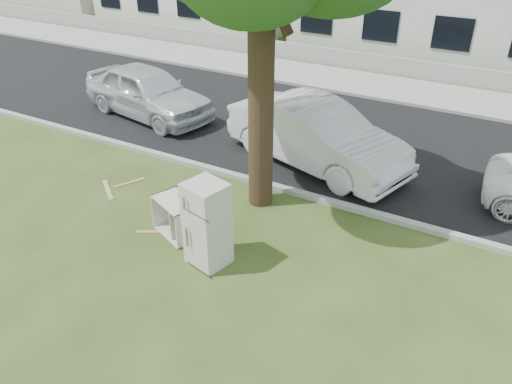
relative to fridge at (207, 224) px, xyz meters
The scene contains 13 objects.
ground 1.05m from the fridge, 71.42° to the left, with size 120.00×120.00×0.00m, color #304217.
road 6.65m from the fridge, 88.26° to the left, with size 120.00×7.00×0.01m, color black.
kerb_near 3.17m from the fridge, 86.24° to the left, with size 120.00×0.18×0.12m, color gray.
kerb_far 10.18m from the fridge, 88.87° to the left, with size 120.00×0.18×0.12m, color gray.
sidewalk 11.63m from the fridge, 89.01° to the left, with size 120.00×2.80×0.01m, color gray.
low_wall 13.21m from the fridge, 89.13° to the left, with size 120.00×0.15×0.70m, color gray.
fridge is the anchor object (origin of this frame).
cabinet 1.26m from the fridge, 156.28° to the left, with size 1.00×0.62×0.78m, color silver.
plank_a 1.66m from the fridge, 167.57° to the left, with size 1.04×0.09×0.02m, color tan.
plank_b 3.84m from the fridge, 163.56° to the left, with size 1.00×0.10×0.02m, color tan.
plank_c 3.82m from the fridge, 155.18° to the left, with size 0.77×0.09×0.02m, color #A47E5B.
car_center 4.72m from the fridge, 88.47° to the left, with size 1.73×4.95×1.63m, color silver.
car_left 7.81m from the fridge, 137.71° to the left, with size 1.85×4.60×1.57m, color silver.
Camera 1 is at (4.25, -6.72, 5.98)m, focal length 35.00 mm.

